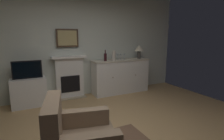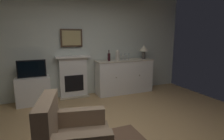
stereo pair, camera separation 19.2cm
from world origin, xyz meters
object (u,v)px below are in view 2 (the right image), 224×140
wine_glass_center (125,55)px  wine_glass_right (129,55)px  framed_picture (71,38)px  wine_bottle (109,57)px  tv_cabinet (34,91)px  sideboard_cabinet (124,76)px  fireplace_unit (73,77)px  tv_set (32,69)px  table_lamp (144,49)px  wine_glass_left (122,55)px  vase_decorative (117,55)px

wine_glass_center → wine_glass_right: same height
framed_picture → wine_bottle: (0.92, -0.26, -0.49)m
wine_glass_right → tv_cabinet: bearing=-179.6°
sideboard_cabinet → wine_bottle: size_ratio=5.65×
fireplace_unit → tv_set: bearing=-169.2°
table_lamp → fireplace_unit: bearing=175.0°
sideboard_cabinet → wine_glass_left: 0.60m
wine_glass_left → wine_glass_center: (0.11, 0.01, 0.00)m
wine_glass_right → vase_decorative: vase_decorative is taller
framed_picture → wine_glass_center: framed_picture is taller
wine_glass_right → tv_cabinet: wine_glass_right is taller
framed_picture → sideboard_cabinet: (1.40, -0.22, -1.07)m
wine_glass_left → wine_glass_right: size_ratio=1.00×
tv_set → framed_picture: bearing=13.3°
table_lamp → wine_glass_left: size_ratio=2.42×
wine_glass_left → table_lamp: bearing=-2.3°
wine_glass_left → vase_decorative: bearing=-154.3°
wine_bottle → wine_glass_center: (0.51, 0.08, 0.01)m
wine_bottle → vase_decorative: (0.24, -0.01, 0.03)m
wine_glass_left → wine_glass_center: 0.11m
wine_glass_left → vase_decorative: 0.18m
framed_picture → wine_glass_right: bearing=-7.0°
sideboard_cabinet → vase_decorative: 0.66m
sideboard_cabinet → tv_cabinet: bearing=179.6°
framed_picture → wine_glass_right: size_ratio=3.33×
framed_picture → sideboard_cabinet: bearing=-9.0°
fireplace_unit → wine_glass_center: 1.53m
vase_decorative → tv_cabinet: size_ratio=0.37×
framed_picture → vase_decorative: 1.28m
tv_cabinet → wine_glass_right: bearing=0.4°
fireplace_unit → wine_bottle: wine_bottle is taller
vase_decorative → wine_glass_left: bearing=25.7°
sideboard_cabinet → wine_bottle: bearing=-175.7°
fireplace_unit → table_lamp: (2.02, -0.18, 0.68)m
tv_set → wine_bottle: bearing=-0.8°
table_lamp → tv_cabinet: size_ratio=0.53×
table_lamp → tv_set: (-2.99, -0.01, -0.37)m
table_lamp → wine_bottle: size_ratio=1.38×
table_lamp → wine_bottle: bearing=-178.1°
fireplace_unit → sideboard_cabinet: bearing=-7.2°
table_lamp → wine_glass_center: (-0.58, 0.04, -0.16)m
fireplace_unit → tv_set: fireplace_unit is taller
table_lamp → wine_glass_center: size_ratio=2.42×
table_lamp → wine_glass_left: table_lamp is taller
framed_picture → wine_bottle: bearing=-15.7°
framed_picture → wine_bottle: 1.08m
fireplace_unit → wine_glass_center: (1.43, -0.14, 0.52)m
wine_glass_center → wine_glass_right: size_ratio=1.00×
sideboard_cabinet → vase_decorative: size_ratio=5.82×
table_lamp → wine_bottle: (-1.09, -0.04, -0.17)m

